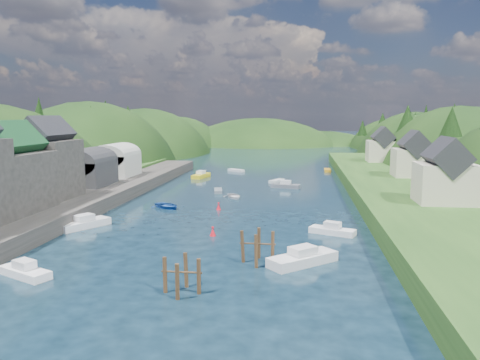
# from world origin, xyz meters

# --- Properties ---
(ground) EXTENTS (600.00, 600.00, 0.00)m
(ground) POSITION_xyz_m (0.00, 50.00, 0.00)
(ground) COLOR black
(ground) RESTS_ON ground
(hillside_left) EXTENTS (44.00, 245.56, 52.00)m
(hillside_left) POSITION_xyz_m (-45.00, 75.00, -8.03)
(hillside_left) COLOR black
(hillside_left) RESTS_ON ground
(hillside_right) EXTENTS (36.00, 245.56, 48.00)m
(hillside_right) POSITION_xyz_m (45.00, 75.00, -7.41)
(hillside_right) COLOR black
(hillside_right) RESTS_ON ground
(far_hills) EXTENTS (103.00, 68.00, 44.00)m
(far_hills) POSITION_xyz_m (1.22, 174.01, -10.80)
(far_hills) COLOR black
(far_hills) RESTS_ON ground
(hill_trees) EXTENTS (90.80, 147.95, 12.35)m
(hill_trees) POSITION_xyz_m (0.65, 65.38, 11.13)
(hill_trees) COLOR black
(hill_trees) RESTS_ON ground
(quay_left) EXTENTS (12.00, 110.00, 2.00)m
(quay_left) POSITION_xyz_m (-24.00, 20.00, 1.00)
(quay_left) COLOR #2D2B28
(quay_left) RESTS_ON ground
(terrace_left_grass) EXTENTS (12.00, 110.00, 2.50)m
(terrace_left_grass) POSITION_xyz_m (-31.00, 20.00, 1.25)
(terrace_left_grass) COLOR #234719
(terrace_left_grass) RESTS_ON ground
(boat_sheds) EXTENTS (7.00, 21.00, 7.50)m
(boat_sheds) POSITION_xyz_m (-26.00, 39.00, 5.27)
(boat_sheds) COLOR #2D2D30
(boat_sheds) RESTS_ON quay_left
(terrace_right) EXTENTS (16.00, 120.00, 2.40)m
(terrace_right) POSITION_xyz_m (25.00, 40.00, 1.20)
(terrace_right) COLOR #234719
(terrace_right) RESTS_ON ground
(right_bank_cottages) EXTENTS (9.00, 59.24, 8.41)m
(right_bank_cottages) POSITION_xyz_m (28.00, 48.33, 5.84)
(right_bank_cottages) COLOR beige
(right_bank_cottages) RESTS_ON terrace_right
(piling_cluster_near) EXTENTS (3.17, 2.96, 3.38)m
(piling_cluster_near) POSITION_xyz_m (-0.03, -6.05, 1.12)
(piling_cluster_near) COLOR #382314
(piling_cluster_near) RESTS_ON ground
(piling_cluster_far) EXTENTS (3.31, 3.07, 3.61)m
(piling_cluster_far) POSITION_xyz_m (5.01, 2.03, 1.24)
(piling_cluster_far) COLOR #382314
(piling_cluster_far) RESTS_ON ground
(channel_buoy_near) EXTENTS (0.70, 0.70, 1.10)m
(channel_buoy_near) POSITION_xyz_m (-0.87, 10.99, 0.48)
(channel_buoy_near) COLOR red
(channel_buoy_near) RESTS_ON ground
(channel_buoy_far) EXTENTS (0.70, 0.70, 1.10)m
(channel_buoy_far) POSITION_xyz_m (-2.75, 25.36, 0.48)
(channel_buoy_far) COLOR red
(channel_buoy_far) RESTS_ON ground
(moored_boats) EXTENTS (35.45, 93.60, 2.44)m
(moored_boats) POSITION_xyz_m (-6.29, 17.41, 0.59)
(moored_boats) COLOR orange
(moored_boats) RESTS_ON ground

